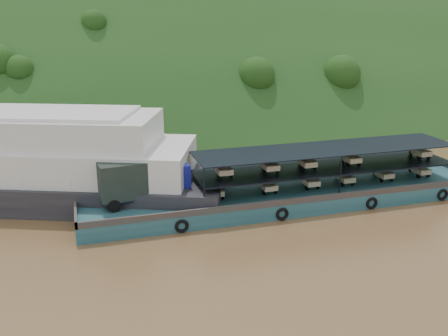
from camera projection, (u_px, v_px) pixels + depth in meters
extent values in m
plane|color=brown|center=(258.00, 214.00, 40.29)|extent=(160.00, 160.00, 0.00)
cube|color=#153413|center=(172.00, 124.00, 73.20)|extent=(140.00, 39.60, 39.60)
cube|color=#16404E|center=(287.00, 196.00, 42.65)|extent=(35.00, 7.00, 1.20)
cube|color=#592D19|center=(273.00, 175.00, 45.50)|extent=(35.00, 0.20, 0.50)
cube|color=#592D19|center=(305.00, 200.00, 39.29)|extent=(35.00, 0.20, 0.50)
cube|color=#592D19|center=(75.00, 209.00, 37.55)|extent=(0.20, 7.00, 0.50)
torus|color=black|center=(182.00, 226.00, 36.63)|extent=(1.06, 0.26, 1.06)
torus|color=black|center=(282.00, 214.00, 38.86)|extent=(1.06, 0.26, 1.06)
torus|color=black|center=(372.00, 203.00, 41.08)|extent=(1.06, 0.26, 1.06)
torus|color=black|center=(443.00, 195.00, 43.03)|extent=(1.06, 0.26, 1.06)
cylinder|color=black|center=(114.00, 206.00, 37.41)|extent=(1.05, 0.47, 1.01)
cylinder|color=black|center=(108.00, 197.00, 39.28)|extent=(1.05, 0.47, 1.01)
cylinder|color=black|center=(158.00, 199.00, 38.72)|extent=(1.05, 0.47, 1.01)
cylinder|color=black|center=(151.00, 191.00, 40.59)|extent=(1.05, 0.47, 1.01)
cylinder|color=black|center=(176.00, 197.00, 39.26)|extent=(1.05, 0.47, 1.01)
cylinder|color=black|center=(168.00, 188.00, 41.12)|extent=(1.05, 0.47, 1.01)
cube|color=black|center=(144.00, 194.00, 39.30)|extent=(7.10, 3.00, 0.20)
cube|color=navy|center=(176.00, 176.00, 39.96)|extent=(1.99, 2.61, 2.23)
cube|color=black|center=(186.00, 170.00, 40.17)|extent=(0.29, 2.02, 0.91)
cube|color=black|center=(131.00, 178.00, 38.48)|extent=(5.11, 2.97, 2.84)
cube|color=black|center=(326.00, 167.00, 42.95)|extent=(23.00, 5.00, 0.12)
cube|color=black|center=(327.00, 149.00, 42.47)|extent=(23.00, 5.00, 0.08)
cylinder|color=black|center=(204.00, 189.00, 37.47)|extent=(0.12, 0.12, 3.30)
cylinder|color=black|center=(189.00, 170.00, 42.04)|extent=(0.12, 0.12, 3.30)
cylinder|color=black|center=(340.00, 176.00, 40.67)|extent=(0.12, 0.12, 3.30)
cylinder|color=black|center=(313.00, 159.00, 45.24)|extent=(0.12, 0.12, 3.30)
cylinder|color=black|center=(420.00, 150.00, 48.44)|extent=(0.12, 0.12, 3.30)
cylinder|color=black|center=(211.00, 190.00, 41.54)|extent=(0.12, 0.52, 0.52)
cylinder|color=black|center=(211.00, 198.00, 39.75)|extent=(0.14, 0.52, 0.52)
cylinder|color=black|center=(223.00, 196.00, 40.03)|extent=(0.14, 0.52, 0.52)
cube|color=#C3B38A|center=(215.00, 192.00, 40.11)|extent=(1.15, 1.50, 0.44)
cube|color=red|center=(212.00, 185.00, 41.11)|extent=(0.55, 0.80, 0.80)
cube|color=red|center=(212.00, 180.00, 40.78)|extent=(0.50, 0.10, 0.10)
cylinder|color=black|center=(262.00, 185.00, 42.82)|extent=(0.12, 0.52, 0.52)
cylinder|color=black|center=(264.00, 192.00, 41.03)|extent=(0.14, 0.52, 0.52)
cylinder|color=black|center=(276.00, 191.00, 41.31)|extent=(0.14, 0.52, 0.52)
cube|color=beige|center=(269.00, 186.00, 41.39)|extent=(1.15, 1.50, 0.44)
cube|color=red|center=(264.00, 180.00, 42.39)|extent=(0.55, 0.80, 0.80)
cube|color=red|center=(265.00, 175.00, 42.06)|extent=(0.50, 0.10, 0.10)
cylinder|color=black|center=(303.00, 180.00, 43.89)|extent=(0.12, 0.52, 0.52)
cylinder|color=black|center=(307.00, 187.00, 42.10)|extent=(0.14, 0.52, 0.52)
cylinder|color=black|center=(318.00, 186.00, 42.38)|extent=(0.14, 0.52, 0.52)
cube|color=beige|center=(311.00, 182.00, 42.46)|extent=(1.15, 1.50, 0.44)
cube|color=red|center=(305.00, 176.00, 43.46)|extent=(0.55, 0.80, 0.80)
cube|color=red|center=(306.00, 171.00, 43.13)|extent=(0.50, 0.10, 0.10)
cylinder|color=black|center=(337.00, 177.00, 44.83)|extent=(0.12, 0.52, 0.52)
cylinder|color=black|center=(342.00, 184.00, 43.04)|extent=(0.14, 0.52, 0.52)
cylinder|color=black|center=(353.00, 183.00, 43.32)|extent=(0.14, 0.52, 0.52)
cube|color=#BFB287|center=(346.00, 178.00, 43.40)|extent=(1.15, 1.50, 0.44)
cube|color=#AD200B|center=(339.00, 172.00, 44.40)|extent=(0.55, 0.80, 0.80)
cube|color=#AD200B|center=(341.00, 168.00, 44.07)|extent=(0.50, 0.10, 0.10)
cylinder|color=black|center=(375.00, 173.00, 45.91)|extent=(0.12, 0.52, 0.52)
cylinder|color=black|center=(382.00, 180.00, 44.13)|extent=(0.14, 0.52, 0.52)
cylinder|color=black|center=(391.00, 178.00, 44.40)|extent=(0.14, 0.52, 0.52)
cube|color=tan|center=(384.00, 174.00, 44.48)|extent=(1.15, 1.50, 0.44)
cube|color=red|center=(377.00, 169.00, 45.48)|extent=(0.55, 0.80, 0.80)
cube|color=red|center=(379.00, 164.00, 45.15)|extent=(0.50, 0.10, 0.10)
cylinder|color=black|center=(411.00, 169.00, 46.99)|extent=(0.12, 0.52, 0.52)
cylinder|color=black|center=(419.00, 176.00, 45.20)|extent=(0.14, 0.52, 0.52)
cylinder|color=black|center=(428.00, 175.00, 45.48)|extent=(0.14, 0.52, 0.52)
cube|color=#CCBB90|center=(421.00, 170.00, 45.56)|extent=(1.15, 1.50, 0.44)
cube|color=#B40C13|center=(413.00, 165.00, 46.56)|extent=(0.55, 0.80, 0.80)
cube|color=#B40C13|center=(415.00, 161.00, 46.23)|extent=(0.50, 0.10, 0.10)
cylinder|color=black|center=(219.00, 169.00, 41.23)|extent=(0.12, 0.52, 0.52)
cylinder|color=black|center=(219.00, 176.00, 39.45)|extent=(0.14, 0.52, 0.52)
cylinder|color=black|center=(231.00, 175.00, 39.72)|extent=(0.14, 0.52, 0.52)
cube|color=#C3AB8A|center=(224.00, 170.00, 39.81)|extent=(1.15, 1.50, 0.44)
cube|color=#AE220B|center=(220.00, 164.00, 40.80)|extent=(0.55, 0.80, 0.80)
cube|color=#AE220B|center=(221.00, 159.00, 40.47)|extent=(0.50, 0.10, 0.10)
cylinder|color=black|center=(264.00, 165.00, 42.34)|extent=(0.12, 0.52, 0.52)
cylinder|color=black|center=(266.00, 172.00, 40.55)|extent=(0.14, 0.52, 0.52)
cylinder|color=black|center=(277.00, 171.00, 40.83)|extent=(0.14, 0.52, 0.52)
cube|color=tan|center=(270.00, 166.00, 40.91)|extent=(1.15, 1.50, 0.44)
cube|color=navy|center=(265.00, 160.00, 41.91)|extent=(0.55, 0.80, 0.80)
cube|color=navy|center=(266.00, 155.00, 41.58)|extent=(0.50, 0.10, 0.10)
cylinder|color=black|center=(300.00, 162.00, 43.28)|extent=(0.12, 0.52, 0.52)
cylinder|color=black|center=(304.00, 168.00, 41.49)|extent=(0.14, 0.52, 0.52)
cylinder|color=black|center=(315.00, 167.00, 41.77)|extent=(0.14, 0.52, 0.52)
cube|color=#C5B18B|center=(308.00, 163.00, 41.85)|extent=(1.15, 1.50, 0.44)
cube|color=red|center=(302.00, 157.00, 42.85)|extent=(0.55, 0.80, 0.80)
cube|color=red|center=(303.00, 152.00, 42.52)|extent=(0.50, 0.10, 0.10)
cylinder|color=black|center=(343.00, 158.00, 44.45)|extent=(0.12, 0.52, 0.52)
cylinder|color=black|center=(349.00, 164.00, 42.66)|extent=(0.14, 0.52, 0.52)
cylinder|color=black|center=(359.00, 163.00, 42.94)|extent=(0.14, 0.52, 0.52)
cube|color=#C6B98C|center=(352.00, 159.00, 43.02)|extent=(1.15, 1.50, 0.44)
cube|color=#C4BD8A|center=(345.00, 153.00, 44.02)|extent=(0.55, 0.80, 0.80)
cube|color=#C4BD8A|center=(347.00, 148.00, 43.69)|extent=(0.50, 0.10, 0.10)
cylinder|color=black|center=(411.00, 152.00, 46.43)|extent=(0.12, 0.52, 0.52)
cylinder|color=black|center=(419.00, 158.00, 44.65)|extent=(0.14, 0.52, 0.52)
cylinder|color=black|center=(428.00, 157.00, 44.92)|extent=(0.14, 0.52, 0.52)
cube|color=#C2B389|center=(422.00, 152.00, 45.01)|extent=(1.15, 1.50, 0.44)
cube|color=#B71F0C|center=(414.00, 147.00, 46.00)|extent=(0.55, 0.80, 0.80)
cube|color=#B71F0C|center=(416.00, 143.00, 45.67)|extent=(0.50, 0.10, 0.10)
cube|color=black|center=(6.00, 185.00, 43.73)|extent=(39.18, 23.23, 2.30)
cube|color=silver|center=(2.00, 157.00, 42.99)|extent=(33.48, 20.19, 2.69)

